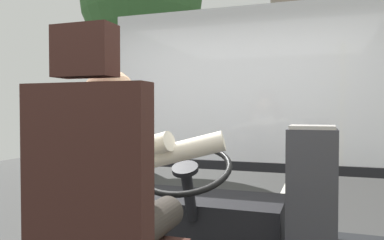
# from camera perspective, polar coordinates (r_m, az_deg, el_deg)

# --- Properties ---
(ground) EXTENTS (18.00, 44.00, 0.06)m
(ground) POSITION_cam_1_polar(r_m,az_deg,el_deg) (10.69, 15.19, -7.44)
(ground) COLOR #363636
(driver_seat) EXTENTS (0.48, 0.48, 1.31)m
(driver_seat) POSITION_cam_1_polar(r_m,az_deg,el_deg) (1.52, -13.43, -16.20)
(driver_seat) COLOR black
(driver_seat) RESTS_ON bus_floor
(bus_driver) EXTENTS (0.79, 0.55, 0.72)m
(bus_driver) POSITION_cam_1_polar(r_m,az_deg,el_deg) (1.58, -11.12, -9.52)
(bus_driver) COLOR #332D28
(bus_driver) RESTS_ON driver_seat
(steering_console) EXTENTS (1.10, 0.97, 0.79)m
(steering_console) POSITION_cam_1_polar(r_m,az_deg,el_deg) (2.76, 1.88, -15.16)
(steering_console) COLOR black
(steering_console) RESTS_ON bus_floor
(fare_box) EXTENTS (0.27, 0.25, 0.93)m
(fare_box) POSITION_cam_1_polar(r_m,az_deg,el_deg) (2.30, 17.66, -12.47)
(fare_box) COLOR #333338
(fare_box) RESTS_ON bus_floor
(windshield_panel) EXTENTS (2.50, 0.08, 1.48)m
(windshield_panel) POSITION_cam_1_polar(r_m,az_deg,el_deg) (3.43, 7.35, 2.01)
(windshield_panel) COLOR white
(street_tree) EXTENTS (3.20, 3.20, 6.15)m
(street_tree) POSITION_cam_1_polar(r_m,az_deg,el_deg) (10.53, -7.61, 17.38)
(street_tree) COLOR #4C3828
(street_tree) RESTS_ON ground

